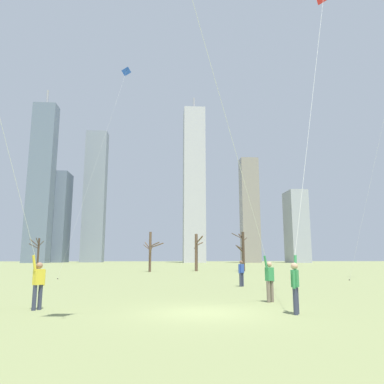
% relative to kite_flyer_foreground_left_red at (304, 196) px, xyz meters
% --- Properties ---
extents(ground_plane, '(400.00, 400.00, 0.00)m').
position_rel_kite_flyer_foreground_left_red_xyz_m(ground_plane, '(-3.64, -0.18, -3.98)').
color(ground_plane, '#848E56').
extents(kite_flyer_foreground_left_red, '(4.39, 4.28, 15.51)m').
position_rel_kite_flyer_foreground_left_red_xyz_m(kite_flyer_foreground_left_red, '(0.00, 0.00, 0.00)').
color(kite_flyer_foreground_left_red, '#33384C').
rests_on(kite_flyer_foreground_left_red, ground).
extents(kite_flyer_midfield_left_yellow, '(3.16, 6.83, 15.61)m').
position_rel_kite_flyer_foreground_left_red_xyz_m(kite_flyer_midfield_left_yellow, '(-10.03, -0.93, 0.83)').
color(kite_flyer_midfield_left_yellow, '#33384C').
rests_on(kite_flyer_midfield_left_yellow, ground).
extents(kite_flyer_foreground_right_orange, '(6.62, 9.03, 15.70)m').
position_rel_kite_flyer_foreground_left_red_xyz_m(kite_flyer_foreground_right_orange, '(-1.48, 1.29, -1.13)').
color(kite_flyer_foreground_right_orange, '#726656').
rests_on(kite_flyer_foreground_right_orange, ground).
extents(bystander_strolling_midfield, '(0.41, 0.37, 1.62)m').
position_rel_kite_flyer_foreground_left_red_xyz_m(bystander_strolling_midfield, '(-0.15, 10.84, -3.07)').
color(bystander_strolling_midfield, '#33384C').
rests_on(bystander_strolling_midfield, ground).
extents(distant_kite_drifting_right_blue, '(5.17, 5.18, 22.46)m').
position_rel_kite_flyer_foreground_left_red_xyz_m(distant_kite_drifting_right_blue, '(-9.95, 24.53, 15.99)').
color(distant_kite_drifting_right_blue, blue).
rests_on(distant_kite_drifting_right_blue, ground).
extents(bare_tree_left_of_center, '(2.08, 1.40, 4.51)m').
position_rel_kite_flyer_foreground_left_red_xyz_m(bare_tree_left_of_center, '(-22.62, 39.92, -1.47)').
color(bare_tree_left_of_center, '#423326').
rests_on(bare_tree_left_of_center, ground).
extents(bare_tree_center, '(2.25, 2.00, 5.35)m').
position_rel_kite_flyer_foreground_left_red_xyz_m(bare_tree_center, '(5.60, 37.81, -1.10)').
color(bare_tree_center, '#423326').
rests_on(bare_tree_center, ground).
extents(bare_tree_right_of_center, '(1.22, 2.85, 5.10)m').
position_rel_kite_flyer_foreground_left_red_xyz_m(bare_tree_right_of_center, '(-0.72, 38.62, -1.25)').
color(bare_tree_right_of_center, brown).
rests_on(bare_tree_right_of_center, ground).
extents(bare_tree_rightmost, '(2.75, 3.10, 5.20)m').
position_rel_kite_flyer_foreground_left_red_xyz_m(bare_tree_rightmost, '(-6.98, 36.48, -1.24)').
color(bare_tree_rightmost, brown).
rests_on(bare_tree_rightmost, ground).
extents(skyline_tall_tower, '(6.92, 6.22, 41.30)m').
position_rel_kite_flyer_foreground_left_red_xyz_m(skyline_tall_tower, '(27.87, 129.64, 16.67)').
color(skyline_tall_tower, gray).
rests_on(skyline_tall_tower, ground).
extents(skyline_mid_tower_left, '(9.19, 6.62, 57.77)m').
position_rel_kite_flyer_foreground_left_red_xyz_m(skyline_mid_tower_left, '(-36.54, 149.12, 24.91)').
color(skyline_mid_tower_left, gray).
rests_on(skyline_mid_tower_left, ground).
extents(skyline_slender_spire, '(7.00, 11.02, 28.24)m').
position_rel_kite_flyer_foreground_left_red_xyz_m(skyline_slender_spire, '(46.58, 129.91, 10.14)').
color(skyline_slender_spire, '#9EA3AD').
rests_on(skyline_slender_spire, ground).
extents(skyline_short_annex, '(9.68, 11.25, 38.10)m').
position_rel_kite_flyer_foreground_left_red_xyz_m(skyline_short_annex, '(-51.79, 146.67, 15.07)').
color(skyline_short_annex, slate).
rests_on(skyline_short_annex, ground).
extents(skyline_mid_tower_right, '(8.74, 10.22, 70.11)m').
position_rel_kite_flyer_foreground_left_red_xyz_m(skyline_mid_tower_right, '(6.29, 136.17, 28.08)').
color(skyline_mid_tower_right, '#B2B2B7').
rests_on(skyline_mid_tower_right, ground).
extents(skyline_wide_slab, '(8.82, 6.52, 69.07)m').
position_rel_kite_flyer_foreground_left_red_xyz_m(skyline_wide_slab, '(-53.75, 130.77, 27.32)').
color(skyline_wide_slab, slate).
rests_on(skyline_wide_slab, ground).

